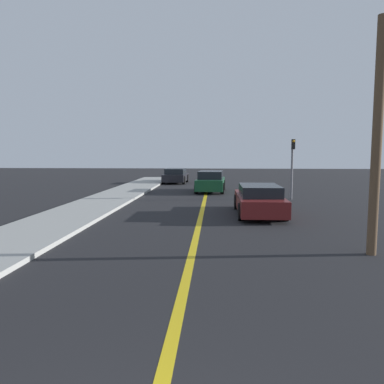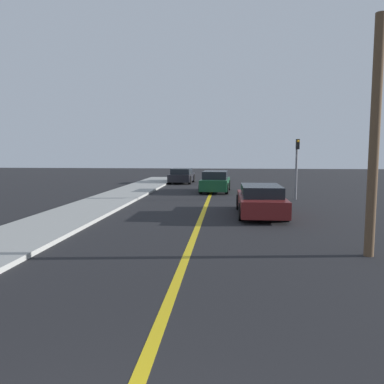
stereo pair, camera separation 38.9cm
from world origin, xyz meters
name	(u,v)px [view 2 (the right image)]	position (x,y,z in m)	size (l,w,h in m)	color
road_center_line	(207,202)	(0.00, 18.00, 0.00)	(0.20, 60.00, 0.01)	gold
sidewalk_left	(111,200)	(-5.22, 17.94, 0.07)	(2.78, 35.89, 0.13)	#9E9E99
car_near_right_lane	(261,200)	(2.41, 14.04, 0.63)	(1.91, 4.68, 1.26)	maroon
car_ahead_center	(215,182)	(0.27, 23.09, 0.68)	(2.03, 4.08, 1.39)	#144728
car_far_distant	(182,176)	(-2.81, 30.15, 0.62)	(2.04, 3.92, 1.26)	black
traffic_light	(297,162)	(4.82, 19.37, 2.08)	(0.18, 0.40, 3.32)	slate
utility_pole	(374,138)	(4.58, 8.00, 2.94)	(0.24, 0.24, 5.88)	brown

